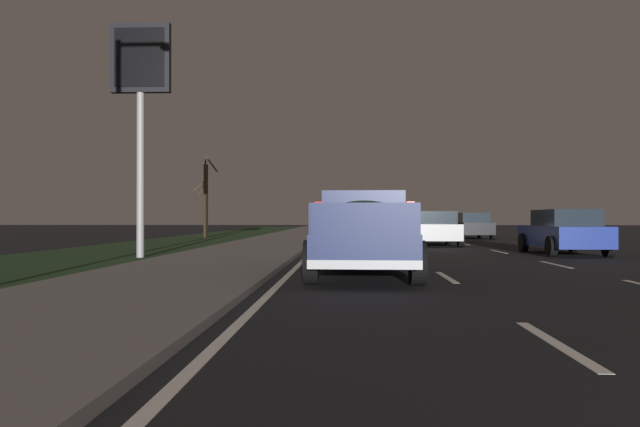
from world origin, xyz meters
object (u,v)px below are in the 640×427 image
at_px(sedan_black, 471,226).
at_px(gas_price_sign, 141,81).
at_px(sedan_silver, 434,228).
at_px(sedan_blue, 563,232).
at_px(bare_tree_far, 206,198).
at_px(pickup_truck, 363,231).

bearing_deg(sedan_black, gas_price_sign, 141.54).
relative_size(sedan_black, sedan_silver, 1.01).
xyz_separation_m(sedan_blue, gas_price_sign, (-2.22, 13.97, 4.83)).
height_order(sedan_black, bare_tree_far, bare_tree_far).
bearing_deg(bare_tree_far, gas_price_sign, -172.86).
distance_m(sedan_black, bare_tree_far, 16.40).
bearing_deg(sedan_blue, gas_price_sign, 99.05).
bearing_deg(sedan_blue, pickup_truck, 138.05).
xyz_separation_m(sedan_silver, gas_price_sign, (-8.57, 10.47, 4.83)).
distance_m(pickup_truck, sedan_silver, 14.63).
xyz_separation_m(pickup_truck, sedan_silver, (14.20, -3.55, -0.20)).
bearing_deg(pickup_truck, sedan_blue, -41.95).
bearing_deg(sedan_silver, sedan_blue, -151.10).
height_order(gas_price_sign, bare_tree_far, gas_price_sign).
relative_size(sedan_blue, sedan_silver, 1.00).
relative_size(pickup_truck, sedan_blue, 1.24).
bearing_deg(bare_tree_far, pickup_truck, -159.20).
distance_m(sedan_black, gas_price_sign, 22.88).
bearing_deg(pickup_truck, sedan_black, -16.83).
xyz_separation_m(pickup_truck, gas_price_sign, (5.62, 6.92, 4.63)).
height_order(pickup_truck, bare_tree_far, bare_tree_far).
relative_size(sedan_blue, gas_price_sign, 0.59).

